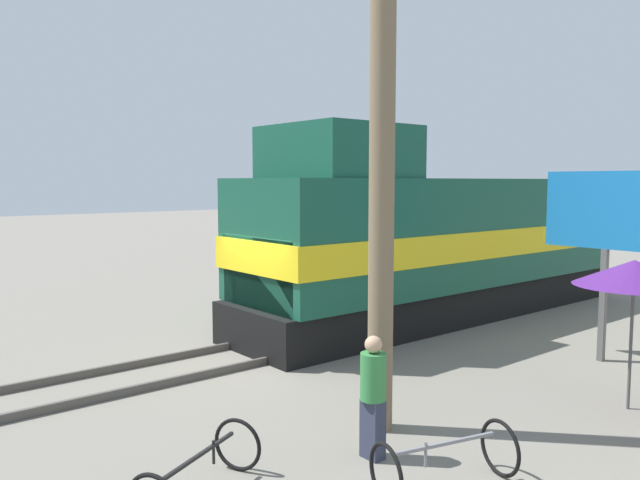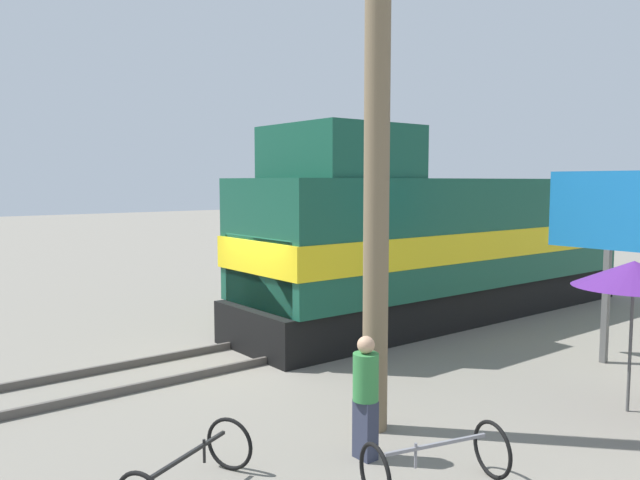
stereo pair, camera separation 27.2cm
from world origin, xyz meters
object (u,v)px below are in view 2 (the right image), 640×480
at_px(locomotive, 438,243).
at_px(bicycle, 436,461).
at_px(vendor_umbrella, 634,274).
at_px(bicycle_spare, 190,469).
at_px(person_bystander, 366,393).
at_px(billboard_sign, 609,220).
at_px(utility_pole, 377,143).

xyz_separation_m(locomotive, bicycle, (6.25, -7.15, -1.65)).
xyz_separation_m(vendor_umbrella, bicycle_spare, (-1.79, -6.71, -1.85)).
distance_m(vendor_umbrella, bicycle, 4.72).
bearing_deg(locomotive, bicycle, -48.82).
bearing_deg(person_bystander, bicycle_spare, -101.47).
height_order(vendor_umbrella, person_bystander, vendor_umbrella).
bearing_deg(bicycle, vendor_umbrella, 102.28).
height_order(bicycle, bicycle_spare, bicycle).
relative_size(vendor_umbrella, bicycle, 1.33).
height_order(billboard_sign, bicycle, billboard_sign).
relative_size(locomotive, utility_pole, 1.53).
relative_size(bicycle, bicycle_spare, 1.01).
bearing_deg(utility_pole, vendor_umbrella, 61.47).
bearing_deg(bicycle, locomotive, 145.75).
distance_m(utility_pole, person_bystander, 3.45).
xyz_separation_m(bicycle, bicycle_spare, (-1.62, -2.37, -0.02)).
distance_m(locomotive, utility_pole, 8.13).
xyz_separation_m(vendor_umbrella, bicycle, (-0.17, -4.34, -1.84)).
height_order(locomotive, billboard_sign, locomotive).
distance_m(utility_pole, vendor_umbrella, 4.60).
bearing_deg(bicycle_spare, bicycle, -150.26).
bearing_deg(person_bystander, locomotive, 125.23).
bearing_deg(utility_pole, person_bystander, -50.10).
relative_size(locomotive, bicycle, 6.97).
relative_size(utility_pole, bicycle, 4.55).
distance_m(locomotive, bicycle, 9.64).
bearing_deg(vendor_umbrella, utility_pole, -118.53).
bearing_deg(person_bystander, utility_pole, 129.90).
distance_m(locomotive, bicycle_spare, 10.72).
height_order(utility_pole, billboard_sign, utility_pole).
relative_size(locomotive, billboard_sign, 3.28).
distance_m(utility_pole, bicycle, 4.29).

